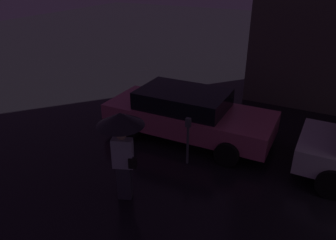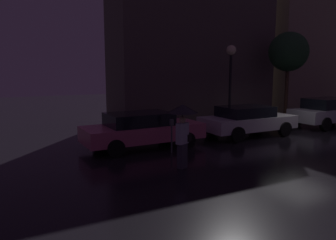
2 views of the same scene
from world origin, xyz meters
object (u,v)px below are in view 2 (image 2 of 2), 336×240
at_px(parked_car_pink, 142,129).
at_px(parked_car_white, 247,120).
at_px(street_lamp_near, 231,65).
at_px(parked_car_silver, 328,111).
at_px(parking_meter, 172,132).
at_px(pedestrian_with_umbrella, 183,119).

distance_m(parked_car_pink, parked_car_white, 5.12).
bearing_deg(street_lamp_near, parked_car_silver, -26.98).
bearing_deg(parking_meter, street_lamp_near, 32.97).
distance_m(parked_car_white, parked_car_silver, 5.58).
xyz_separation_m(parked_car_white, street_lamp_near, (0.87, 2.37, 2.51)).
distance_m(pedestrian_with_umbrella, street_lamp_near, 8.19).
bearing_deg(parked_car_pink, parked_car_white, -2.32).
distance_m(parked_car_pink, parking_meter, 1.40).
height_order(parked_car_white, parked_car_silver, parked_car_silver).
relative_size(parked_car_silver, parking_meter, 3.68).
bearing_deg(parked_car_white, parking_meter, -165.65).
distance_m(parked_car_silver, street_lamp_near, 5.82).
relative_size(parked_car_silver, pedestrian_with_umbrella, 2.30).
bearing_deg(parked_car_silver, pedestrian_with_umbrella, -165.83).
height_order(parked_car_silver, pedestrian_with_umbrella, pedestrian_with_umbrella).
xyz_separation_m(pedestrian_with_umbrella, parking_meter, (0.61, 1.80, -0.75)).
height_order(parked_car_pink, pedestrian_with_umbrella, pedestrian_with_umbrella).
bearing_deg(pedestrian_with_umbrella, parked_car_pink, -112.07).
bearing_deg(parked_car_white, pedestrian_with_umbrella, -149.97).
bearing_deg(street_lamp_near, pedestrian_with_umbrella, -138.58).
height_order(parking_meter, street_lamp_near, street_lamp_near).
bearing_deg(parking_meter, parked_car_white, 14.00).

